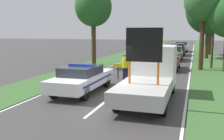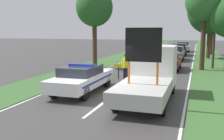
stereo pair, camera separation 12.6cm
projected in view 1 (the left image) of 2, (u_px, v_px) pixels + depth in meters
name	position (u px, v px, depth m)	size (l,w,h in m)	color
ground_plane	(106.00, 101.00, 11.53)	(160.00, 160.00, 0.00)	#3D3A3A
lane_markings	(161.00, 58.00, 29.81)	(6.85, 70.31, 0.01)	silver
grass_verge_left	(120.00, 56.00, 31.87)	(3.03, 120.00, 0.03)	#38602D
grass_verge_right	(207.00, 59.00, 28.89)	(3.03, 120.00, 0.03)	#38602D
police_car	(82.00, 78.00, 13.23)	(1.82, 4.91, 1.45)	white
work_truck	(151.00, 73.00, 12.15)	(2.03, 5.75, 3.20)	white
road_barrier	(138.00, 67.00, 16.45)	(3.23, 0.08, 0.98)	black
police_officer	(125.00, 65.00, 16.22)	(0.58, 0.37, 1.62)	#191E38
pedestrian_civilian	(133.00, 67.00, 15.63)	(0.59, 0.37, 1.63)	#191E38
traffic_cone_near_police	(115.00, 91.00, 12.09)	(0.45, 0.45, 0.62)	black
traffic_cone_centre_front	(164.00, 78.00, 15.50)	(0.47, 0.47, 0.65)	black
queued_car_wagon_maroon	(167.00, 60.00, 21.03)	(1.92, 4.13, 1.40)	maroon
queued_car_suv_grey	(174.00, 53.00, 27.65)	(1.72, 4.17, 1.50)	slate
queued_car_sedan_black	(178.00, 49.00, 33.20)	(1.78, 4.19, 1.51)	black
queued_car_van_white	(181.00, 46.00, 39.28)	(1.78, 4.56, 1.49)	silver
roadside_tree_near_left	(93.00, 8.00, 21.38)	(3.02, 3.02, 6.59)	#42301E
roadside_tree_near_right	(204.00, 2.00, 19.99)	(2.97, 2.97, 6.90)	#42301E
roadside_tree_mid_left	(211.00, 17.00, 33.29)	(3.95, 3.95, 6.92)	#42301E
roadside_tree_mid_right	(209.00, 11.00, 28.67)	(4.91, 4.91, 7.88)	#42301E
utility_pole	(214.00, 12.00, 20.95)	(1.20, 0.20, 8.84)	#473828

